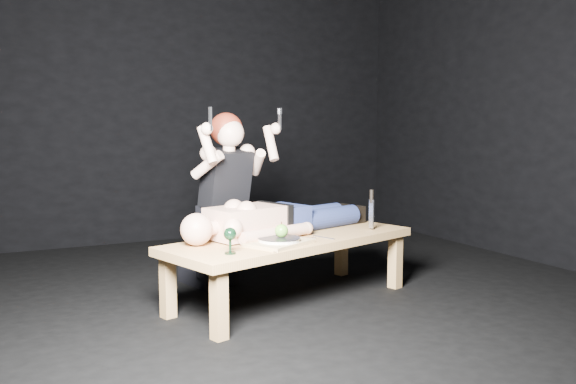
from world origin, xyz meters
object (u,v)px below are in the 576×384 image
at_px(lying_man, 281,214).
at_px(goblet, 230,241).
at_px(carving_knife, 371,210).
at_px(kneeling_woman, 220,199).
at_px(serving_tray, 279,243).
at_px(table, 291,269).

xyz_separation_m(lying_man, goblet, (-0.57, -0.51, -0.05)).
bearing_deg(carving_knife, kneeling_woman, 133.55).
bearing_deg(carving_knife, serving_tray, 177.67).
distance_m(kneeling_woman, serving_tray, 0.80).
relative_size(goblet, carving_knife, 0.54).
bearing_deg(kneeling_woman, carving_knife, -43.49).
bearing_deg(table, kneeling_woman, 103.52).
bearing_deg(lying_man, goblet, -154.93).
relative_size(lying_man, goblet, 11.30).
distance_m(table, serving_tray, 0.38).
distance_m(serving_tray, carving_knife, 0.88).
relative_size(lying_man, carving_knife, 6.08).
bearing_deg(goblet, kneeling_woman, 73.96).
height_order(table, serving_tray, serving_tray).
distance_m(kneeling_woman, goblet, 0.93).
height_order(goblet, carving_knife, carving_knife).
distance_m(table, kneeling_woman, 0.77).
distance_m(kneeling_woman, carving_knife, 1.11).
height_order(kneeling_woman, serving_tray, kneeling_woman).
height_order(lying_man, carving_knife, carving_knife).
bearing_deg(table, lying_man, 71.76).
height_order(table, lying_man, lying_man).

